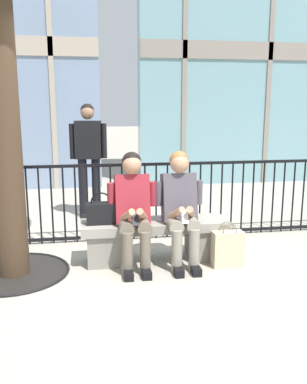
{
  "coord_description": "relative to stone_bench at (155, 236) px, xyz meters",
  "views": [
    {
      "loc": [
        -0.72,
        -4.27,
        1.68
      ],
      "look_at": [
        0.0,
        0.1,
        0.75
      ],
      "focal_mm": 38.6,
      "sensor_mm": 36.0,
      "label": 1
    }
  ],
  "objects": [
    {
      "name": "ground_plane",
      "position": [
        0.0,
        0.0,
        -0.27
      ],
      "size": [
        60.0,
        60.0,
        0.0
      ],
      "primitive_type": "plane",
      "color": "#A8A091"
    },
    {
      "name": "handbag_on_bench",
      "position": [
        -0.58,
        -0.01,
        0.3
      ],
      "size": [
        0.32,
        0.16,
        0.34
      ],
      "color": "black",
      "rests_on": "stone_bench"
    },
    {
      "name": "seated_person_companion",
      "position": [
        0.25,
        -0.13,
        0.38
      ],
      "size": [
        0.52,
        0.66,
        1.21
      ],
      "color": "gray",
      "rests_on": "ground"
    },
    {
      "name": "shopping_bag",
      "position": [
        0.73,
        -0.3,
        -0.08
      ],
      "size": [
        0.32,
        0.15,
        0.48
      ],
      "color": "beige",
      "rests_on": "ground"
    },
    {
      "name": "plaza_railing",
      "position": [
        0.0,
        0.77,
        0.23
      ],
      "size": [
        8.08,
        0.04,
        0.98
      ],
      "color": "black",
      "rests_on": "ground"
    },
    {
      "name": "seated_person_with_phone",
      "position": [
        -0.25,
        -0.13,
        0.38
      ],
      "size": [
        0.52,
        0.66,
        1.21
      ],
      "color": "#6B6051",
      "rests_on": "ground"
    },
    {
      "name": "bystander_at_railing",
      "position": [
        -0.68,
        1.98,
        0.73
      ],
      "size": [
        0.55,
        0.28,
        1.71
      ],
      "color": "black",
      "rests_on": "ground"
    },
    {
      "name": "stone_bench",
      "position": [
        0.0,
        0.0,
        0.0
      ],
      "size": [
        1.6,
        0.44,
        0.45
      ],
      "color": "gray",
      "rests_on": "ground"
    }
  ]
}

